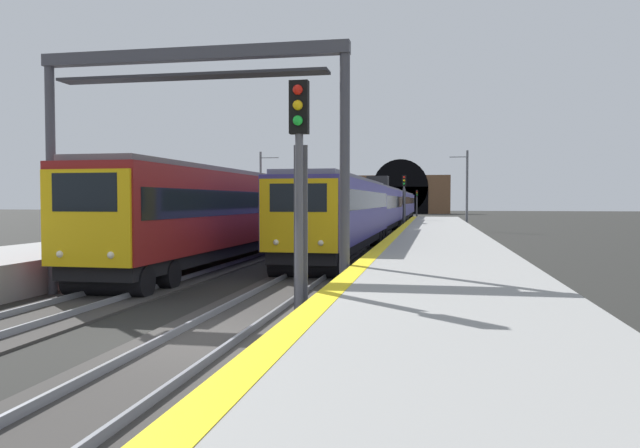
# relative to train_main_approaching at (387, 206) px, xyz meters

# --- Properties ---
(ground_plane) EXTENTS (320.00, 320.00, 0.00)m
(ground_plane) POSITION_rel_train_main_approaching_xyz_m (-48.17, -0.00, -2.28)
(ground_plane) COLOR black
(platform_right) EXTENTS (112.00, 4.91, 1.06)m
(platform_right) POSITION_rel_train_main_approaching_xyz_m (-48.17, -4.72, -1.75)
(platform_right) COLOR gray
(platform_right) RESTS_ON ground_plane
(platform_right_edge_strip) EXTENTS (112.00, 0.50, 0.01)m
(platform_right_edge_strip) POSITION_rel_train_main_approaching_xyz_m (-48.17, -2.52, -1.21)
(platform_right_edge_strip) COLOR yellow
(platform_right_edge_strip) RESTS_ON platform_right
(track_main_line) EXTENTS (160.00, 2.82, 0.21)m
(track_main_line) POSITION_rel_train_main_approaching_xyz_m (-48.17, -0.00, -2.24)
(track_main_line) COLOR #383533
(track_main_line) RESTS_ON ground_plane
(train_main_approaching) EXTENTS (79.00, 3.07, 4.84)m
(train_main_approaching) POSITION_rel_train_main_approaching_xyz_m (0.00, 0.00, 0.00)
(train_main_approaching) COLOR navy
(train_main_approaching) RESTS_ON ground_plane
(train_adjacent_platform) EXTENTS (62.69, 3.15, 4.14)m
(train_adjacent_platform) POSITION_rel_train_main_approaching_xyz_m (-13.30, 4.79, 0.08)
(train_adjacent_platform) COLOR maroon
(train_adjacent_platform) RESTS_ON ground_plane
(railway_signal_near) EXTENTS (0.39, 0.38, 5.20)m
(railway_signal_near) POSITION_rel_train_main_approaching_xyz_m (-47.73, -1.82, 0.87)
(railway_signal_near) COLOR #4C4C54
(railway_signal_near) RESTS_ON ground_plane
(railway_signal_mid) EXTENTS (0.39, 0.38, 5.20)m
(railway_signal_mid) POSITION_rel_train_main_approaching_xyz_m (-2.67, -1.82, 0.87)
(railway_signal_mid) COLOR #4C4C54
(railway_signal_mid) RESTS_ON ground_plane
(railway_signal_far) EXTENTS (0.39, 0.38, 4.60)m
(railway_signal_far) POSITION_rel_train_main_approaching_xyz_m (44.11, -1.82, 0.54)
(railway_signal_far) COLOR #38383D
(railway_signal_far) RESTS_ON ground_plane
(overhead_signal_gantry) EXTENTS (0.70, 9.20, 7.17)m
(overhead_signal_gantry) POSITION_rel_train_main_approaching_xyz_m (-43.09, 2.40, 3.18)
(overhead_signal_gantry) COLOR #3F3F47
(overhead_signal_gantry) RESTS_ON ground_plane
(tunnel_portal) EXTENTS (2.97, 21.14, 11.84)m
(tunnel_portal) POSITION_rel_train_main_approaching_xyz_m (72.82, 2.40, 1.90)
(tunnel_portal) COLOR brown
(tunnel_portal) RESTS_ON ground_plane
(catenary_mast_near) EXTENTS (0.22, 1.73, 7.48)m
(catenary_mast_near) POSITION_rel_train_main_approaching_xyz_m (-1.81, -7.55, 1.55)
(catenary_mast_near) COLOR #595B60
(catenary_mast_near) RESTS_ON ground_plane
(catenary_mast_far) EXTENTS (0.22, 1.95, 7.66)m
(catenary_mast_far) POSITION_rel_train_main_approaching_xyz_m (-1.49, 12.34, 1.65)
(catenary_mast_far) COLOR #595B60
(catenary_mast_far) RESTS_ON ground_plane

